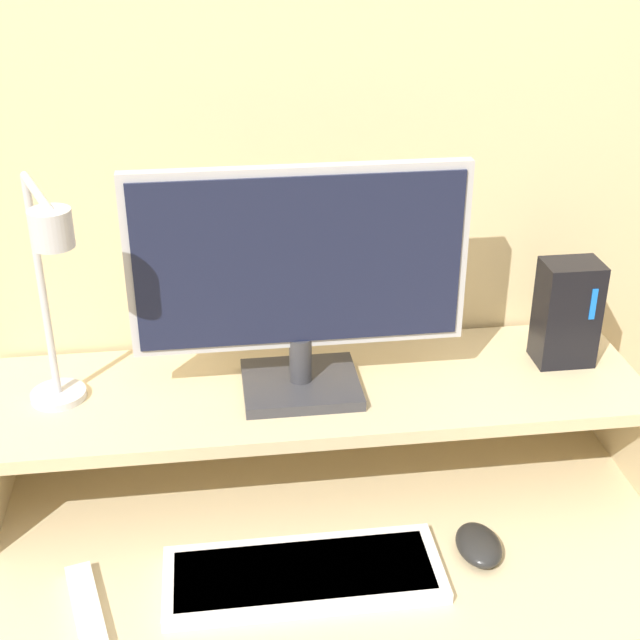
{
  "coord_description": "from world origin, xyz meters",
  "views": [
    {
      "loc": [
        -0.16,
        -0.81,
        1.67
      ],
      "look_at": [
        -0.01,
        0.32,
        1.09
      ],
      "focal_mm": 50.0,
      "sensor_mm": 36.0,
      "label": 1
    }
  ],
  "objects": [
    {
      "name": "mouse",
      "position": [
        0.21,
        0.19,
        0.76
      ],
      "size": [
        0.07,
        0.1,
        0.03
      ],
      "color": "black",
      "rests_on": "desk"
    },
    {
      "name": "keyboard",
      "position": [
        -0.06,
        0.17,
        0.76
      ],
      "size": [
        0.4,
        0.15,
        0.02
      ],
      "color": "white",
      "rests_on": "desk"
    },
    {
      "name": "wall_back",
      "position": [
        0.0,
        0.63,
        1.25
      ],
      "size": [
        6.0,
        0.05,
        2.5
      ],
      "color": "beige",
      "rests_on": "ground_plane"
    },
    {
      "name": "remote_control",
      "position": [
        -0.36,
        0.15,
        0.75
      ],
      "size": [
        0.08,
        0.17,
        0.02
      ],
      "color": "white",
      "rests_on": "desk"
    },
    {
      "name": "monitor_shelf",
      "position": [
        0.0,
        0.43,
        0.89
      ],
      "size": [
        1.06,
        0.31,
        0.17
      ],
      "color": "beige",
      "rests_on": "desk"
    },
    {
      "name": "router_dock",
      "position": [
        0.42,
        0.46,
        1.01
      ],
      "size": [
        0.1,
        0.07,
        0.18
      ],
      "color": "black",
      "rests_on": "monitor_shelf"
    },
    {
      "name": "monitor",
      "position": [
        -0.03,
        0.42,
        1.12
      ],
      "size": [
        0.52,
        0.16,
        0.37
      ],
      "color": "#38383D",
      "rests_on": "monitor_shelf"
    },
    {
      "name": "desk_lamp",
      "position": [
        -0.39,
        0.37,
        1.14
      ],
      "size": [
        0.12,
        0.22,
        0.37
      ],
      "color": "silver",
      "rests_on": "monitor_shelf"
    },
    {
      "name": "desk",
      "position": [
        0.0,
        0.3,
        0.52
      ],
      "size": [
        1.06,
        0.59,
        0.75
      ],
      "color": "beige",
      "rests_on": "ground_plane"
    }
  ]
}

